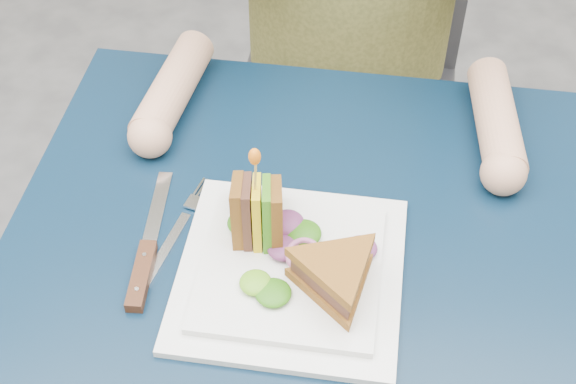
% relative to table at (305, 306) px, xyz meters
% --- Properties ---
extents(table, '(0.75, 0.75, 0.73)m').
position_rel_table_xyz_m(table, '(0.00, 0.00, 0.00)').
color(table, black).
rests_on(table, ground).
extents(chair, '(0.42, 0.40, 0.93)m').
position_rel_table_xyz_m(chair, '(0.00, 0.65, -0.11)').
color(chair, '#47474C').
rests_on(chair, ground).
extents(plate, '(0.26, 0.26, 0.02)m').
position_rel_table_xyz_m(plate, '(-0.02, -0.02, 0.09)').
color(plate, white).
rests_on(plate, table).
extents(sandwich_flat, '(0.17, 0.17, 0.05)m').
position_rel_table_xyz_m(sandwich_flat, '(0.04, -0.04, 0.12)').
color(sandwich_flat, brown).
rests_on(sandwich_flat, plate).
extents(sandwich_upright, '(0.08, 0.13, 0.13)m').
position_rel_table_xyz_m(sandwich_upright, '(-0.06, 0.03, 0.13)').
color(sandwich_upright, brown).
rests_on(sandwich_upright, plate).
extents(fork, '(0.05, 0.18, 0.01)m').
position_rel_table_xyz_m(fork, '(-0.16, 0.03, 0.08)').
color(fork, silver).
rests_on(fork, table).
extents(knife, '(0.04, 0.22, 0.02)m').
position_rel_table_xyz_m(knife, '(-0.19, -0.03, 0.09)').
color(knife, silver).
rests_on(knife, table).
extents(toothpick, '(0.01, 0.01, 0.06)m').
position_rel_table_xyz_m(toothpick, '(-0.06, 0.03, 0.20)').
color(toothpick, tan).
rests_on(toothpick, sandwich_upright).
extents(toothpick_frill, '(0.01, 0.01, 0.02)m').
position_rel_table_xyz_m(toothpick_frill, '(-0.06, 0.03, 0.23)').
color(toothpick_frill, orange).
rests_on(toothpick_frill, sandwich_upright).
extents(lettuce_spill, '(0.15, 0.13, 0.02)m').
position_rel_table_xyz_m(lettuce_spill, '(-0.01, -0.01, 0.11)').
color(lettuce_spill, '#337A14').
rests_on(lettuce_spill, plate).
extents(onion_ring, '(0.04, 0.04, 0.02)m').
position_rel_table_xyz_m(onion_ring, '(-0.00, -0.01, 0.11)').
color(onion_ring, '#9E4C7A').
rests_on(onion_ring, plate).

